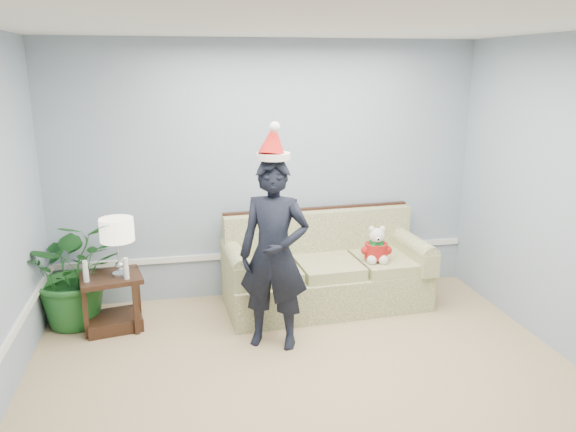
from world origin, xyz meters
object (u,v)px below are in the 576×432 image
at_px(side_table, 113,308).
at_px(teddy_bear, 377,249).
at_px(table_lamp, 117,232).
at_px(houseplant, 75,271).
at_px(sofa, 325,273).
at_px(man, 274,255).

distance_m(side_table, teddy_bear, 2.64).
xyz_separation_m(table_lamp, houseplant, (-0.43, 0.19, -0.41)).
bearing_deg(side_table, sofa, 4.34).
bearing_deg(side_table, houseplant, 152.47).
distance_m(man, teddy_bear, 1.30).
xyz_separation_m(side_table, table_lamp, (0.09, -0.02, 0.75)).
bearing_deg(side_table, teddy_bear, -1.08).
bearing_deg(table_lamp, side_table, 168.05).
bearing_deg(table_lamp, houseplant, 155.59).
bearing_deg(sofa, side_table, -178.77).
bearing_deg(houseplant, sofa, -0.33).
distance_m(sofa, teddy_bear, 0.60).
height_order(table_lamp, teddy_bear, table_lamp).
xyz_separation_m(sofa, houseplant, (-2.46, 0.01, 0.20)).
bearing_deg(houseplant, teddy_bear, -4.36).
bearing_deg(teddy_bear, side_table, -170.79).
height_order(man, teddy_bear, man).
distance_m(houseplant, teddy_bear, 2.95).
relative_size(houseplant, man, 0.64).
xyz_separation_m(houseplant, man, (1.78, -0.79, 0.30)).
bearing_deg(teddy_bear, table_lamp, -170.37).
relative_size(side_table, teddy_bear, 1.67).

